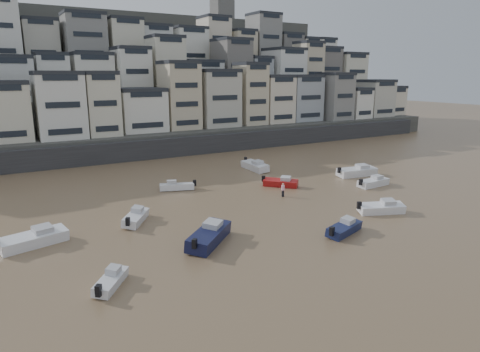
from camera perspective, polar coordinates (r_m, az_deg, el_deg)
harbor_wall at (r=79.90m, az=-12.06°, el=3.56°), size 140.00×3.00×3.50m
hillside at (r=118.39m, az=-16.45°, el=11.91°), size 141.04×66.00×50.00m
boat_a at (r=42.67m, az=13.73°, el=-6.60°), size 5.38×3.21×1.39m
boat_b at (r=49.88m, az=18.34°, el=-3.91°), size 5.81×3.76×1.51m
boat_c at (r=39.28m, az=-4.14°, el=-7.59°), size 6.80×6.49×1.93m
boat_d at (r=61.52m, az=17.36°, el=-0.62°), size 5.55×2.12×1.49m
boat_e at (r=58.80m, az=5.44°, el=-0.74°), size 4.70×4.94×1.40m
boat_f at (r=45.81m, az=-13.74°, el=-5.18°), size 4.36×5.27×1.42m
boat_g at (r=66.87m, az=15.34°, el=0.77°), size 7.09×3.14×1.87m
boat_h at (r=57.44m, az=-8.42°, el=-1.19°), size 5.22×3.22×1.35m
boat_i at (r=68.66m, az=1.99°, el=1.54°), size 2.49×6.71×1.80m
boat_j at (r=33.15m, az=-16.86°, el=-13.02°), size 3.69×4.28×1.17m
boat_k at (r=42.70m, az=-25.83°, el=-7.35°), size 6.61×3.58×1.72m
person_pink at (r=53.98m, az=5.75°, el=-1.85°), size 0.44×0.44×1.74m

